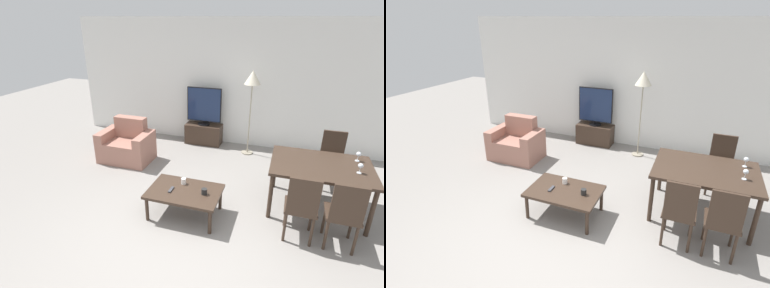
% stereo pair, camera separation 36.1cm
% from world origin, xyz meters
% --- Properties ---
extents(ground_plane, '(18.00, 18.00, 0.00)m').
position_xyz_m(ground_plane, '(0.00, 0.00, 0.00)').
color(ground_plane, gray).
extents(wall_back, '(7.60, 0.06, 2.70)m').
position_xyz_m(wall_back, '(0.00, 3.68, 1.35)').
color(wall_back, white).
rests_on(wall_back, ground_plane).
extents(armchair, '(1.01, 0.69, 0.84)m').
position_xyz_m(armchair, '(-1.89, 2.10, 0.30)').
color(armchair, '#9E6B5B').
rests_on(armchair, ground_plane).
extents(tv_stand, '(0.81, 0.37, 0.45)m').
position_xyz_m(tv_stand, '(-0.68, 3.43, 0.23)').
color(tv_stand, '#38281E').
rests_on(tv_stand, ground_plane).
extents(tv, '(0.77, 0.27, 0.84)m').
position_xyz_m(tv, '(-0.68, 3.42, 0.87)').
color(tv, black).
rests_on(tv, tv_stand).
extents(coffee_table, '(1.03, 0.70, 0.41)m').
position_xyz_m(coffee_table, '(-0.17, 0.73, 0.36)').
color(coffee_table, '#38281E').
rests_on(coffee_table, ground_plane).
extents(dining_table, '(1.39, 1.02, 0.74)m').
position_xyz_m(dining_table, '(1.64, 1.50, 0.66)').
color(dining_table, '#38281E').
rests_on(dining_table, ground_plane).
extents(dining_chair_near, '(0.40, 0.40, 0.95)m').
position_xyz_m(dining_chair_near, '(1.40, 0.68, 0.53)').
color(dining_chair_near, '#38281E').
rests_on(dining_chair_near, ground_plane).
extents(dining_chair_far, '(0.40, 0.40, 0.95)m').
position_xyz_m(dining_chair_far, '(1.89, 2.33, 0.53)').
color(dining_chair_far, '#38281E').
rests_on(dining_chair_far, ground_plane).
extents(dining_chair_near_right, '(0.40, 0.40, 0.95)m').
position_xyz_m(dining_chair_near_right, '(1.89, 0.68, 0.53)').
color(dining_chair_near_right, '#38281E').
rests_on(dining_chair_near_right, ground_plane).
extents(floor_lamp, '(0.32, 0.32, 1.74)m').
position_xyz_m(floor_lamp, '(0.36, 3.19, 1.51)').
color(floor_lamp, gray).
rests_on(floor_lamp, ground_plane).
extents(remote_primary, '(0.04, 0.15, 0.02)m').
position_xyz_m(remote_primary, '(-0.35, 0.67, 0.42)').
color(remote_primary, '#38383D').
rests_on(remote_primary, coffee_table).
extents(cup_white_near, '(0.07, 0.07, 0.09)m').
position_xyz_m(cup_white_near, '(-0.24, 0.90, 0.45)').
color(cup_white_near, white).
rests_on(cup_white_near, coffee_table).
extents(cup_colored_far, '(0.08, 0.08, 0.09)m').
position_xyz_m(cup_colored_far, '(0.13, 0.73, 0.45)').
color(cup_colored_far, black).
rests_on(cup_colored_far, coffee_table).
extents(wine_glass_left, '(0.07, 0.07, 0.15)m').
position_xyz_m(wine_glass_left, '(2.14, 1.79, 0.84)').
color(wine_glass_left, silver).
rests_on(wine_glass_left, dining_table).
extents(wine_glass_center, '(0.07, 0.07, 0.15)m').
position_xyz_m(wine_glass_center, '(2.11, 1.39, 0.84)').
color(wine_glass_center, silver).
rests_on(wine_glass_center, dining_table).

